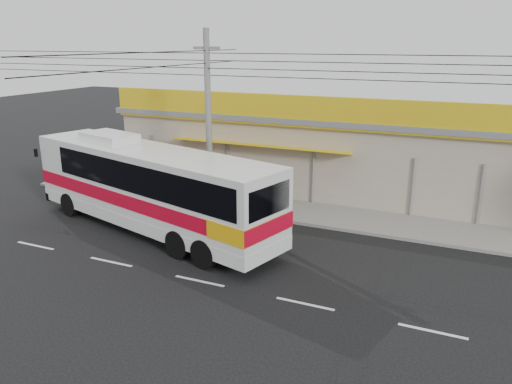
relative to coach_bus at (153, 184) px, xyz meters
The scene contains 8 objects.
ground 4.92m from the coach_bus, 12.37° to the right, with size 120.00×120.00×0.00m, color black.
sidewalk 6.97m from the coach_bus, 49.78° to the left, with size 30.00×3.20×0.15m, color gray.
lane_markings 5.93m from the coach_bus, 38.78° to the right, with size 50.00×0.12×0.01m, color silver, non-canonical shape.
storefront_building 11.43m from the coach_bus, 68.04° to the left, with size 22.60×9.20×5.70m.
coach_bus is the anchor object (origin of this frame).
motorbike_red 4.08m from the coach_bus, 87.99° to the left, with size 0.68×1.96×1.03m, color #9B260B.
motorbike_dark 6.10m from the coach_bus, 134.32° to the left, with size 0.42×1.50×0.90m, color black.
utility_pole 6.14m from the coach_bus, 72.27° to the left, with size 34.00×14.00×8.89m.
Camera 1 is at (8.49, -16.54, 8.29)m, focal length 35.00 mm.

